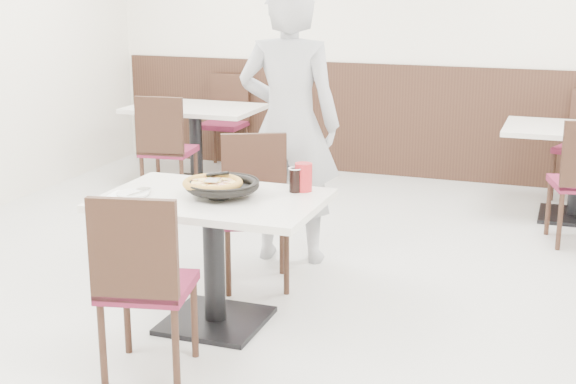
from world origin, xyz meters
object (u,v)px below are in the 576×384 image
(chair_near, at_px, (148,282))
(pizza_pan, at_px, (222,189))
(main_table, at_px, (214,261))
(side_plate, at_px, (133,194))
(cola_glass, at_px, (295,181))
(bg_chair_left_far, at_px, (223,123))
(bg_table_left, at_px, (196,146))
(pizza, at_px, (213,186))
(diner_person, at_px, (289,125))
(chair_far, at_px, (256,213))
(bg_chair_left_near, at_px, (169,148))
(red_cup, at_px, (303,177))

(chair_near, distance_m, pizza_pan, 0.73)
(main_table, distance_m, side_plate, 0.58)
(cola_glass, xyz_separation_m, bg_chair_left_far, (-1.93, 3.30, -0.34))
(side_plate, xyz_separation_m, bg_table_left, (-1.07, 2.96, -0.38))
(pizza, xyz_separation_m, diner_person, (0.02, 1.19, 0.14))
(chair_far, height_order, bg_table_left, chair_far)
(chair_far, bearing_deg, pizza_pan, 70.57)
(chair_far, xyz_separation_m, bg_chair_left_near, (-1.46, 1.59, 0.00))
(cola_glass, bearing_deg, pizza_pan, -146.96)
(chair_near, distance_m, bg_chair_left_near, 3.18)
(chair_near, distance_m, chair_far, 1.27)
(bg_table_left, bearing_deg, diner_person, -47.35)
(cola_glass, relative_size, red_cup, 0.81)
(pizza, distance_m, bg_chair_left_far, 3.88)
(bg_chair_left_near, bearing_deg, diner_person, -41.80)
(diner_person, xyz_separation_m, bg_chair_left_far, (-1.56, 2.36, -0.48))
(pizza_pan, xyz_separation_m, cola_glass, (0.34, 0.22, 0.02))
(pizza, height_order, bg_chair_left_near, bg_chair_left_near)
(cola_glass, bearing_deg, side_plate, -155.52)
(side_plate, relative_size, bg_chair_left_near, 0.19)
(pizza_pan, height_order, cola_glass, cola_glass)
(pizza_pan, relative_size, bg_chair_left_far, 0.38)
(side_plate, relative_size, cola_glass, 1.36)
(cola_glass, height_order, diner_person, diner_person)
(pizza_pan, relative_size, bg_table_left, 0.30)
(cola_glass, bearing_deg, bg_table_left, 126.10)
(cola_glass, xyz_separation_m, bg_chair_left_near, (-1.85, 1.98, -0.34))
(main_table, bearing_deg, bg_chair_left_near, 123.23)
(cola_glass, distance_m, bg_chair_left_near, 2.74)
(chair_near, xyz_separation_m, red_cup, (0.49, 0.91, 0.35))
(pizza, distance_m, bg_chair_left_near, 2.69)
(pizza, bearing_deg, main_table, -166.33)
(chair_near, distance_m, cola_glass, 1.04)
(pizza_pan, relative_size, diner_person, 0.19)
(main_table, height_order, cola_glass, cola_glass)
(red_cup, bearing_deg, bg_chair_left_near, 134.19)
(pizza_pan, height_order, pizza, pizza)
(chair_near, height_order, diner_person, diner_person)
(main_table, height_order, bg_table_left, same)
(main_table, bearing_deg, red_cup, 33.49)
(chair_far, height_order, diner_person, diner_person)
(chair_near, xyz_separation_m, bg_table_left, (-1.43, 3.47, -0.10))
(chair_far, distance_m, side_plate, 0.91)
(side_plate, bearing_deg, chair_near, -54.46)
(chair_near, xyz_separation_m, cola_glass, (0.46, 0.88, 0.34))
(red_cup, distance_m, bg_table_left, 3.23)
(chair_near, relative_size, chair_far, 1.00)
(chair_near, height_order, bg_table_left, chair_near)
(chair_far, bearing_deg, cola_glass, 111.17)
(bg_table_left, relative_size, bg_chair_left_far, 1.26)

